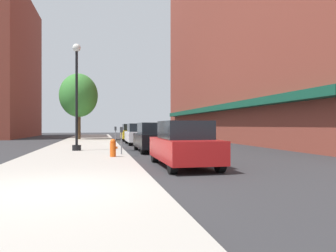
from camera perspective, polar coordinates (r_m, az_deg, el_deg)
name	(u,v)px	position (r m, az deg, el deg)	size (l,w,h in m)	color
ground_plane	(138,144)	(25.29, -5.42, -3.32)	(90.00, 90.00, 0.00)	#2D2D30
sidewalk_slab	(87,144)	(26.13, -14.43, -3.08)	(4.80, 50.00, 0.12)	#A8A399
building_right_brick	(244,5)	(34.41, 13.50, 20.50)	(6.80, 40.00, 27.07)	brown
building_far_background	(4,66)	(46.33, -27.43, 9.53)	(6.80, 18.00, 18.29)	brown
lamppost	(77,95)	(18.26, -16.14, 5.43)	(0.48, 0.48, 5.90)	black
fire_hydrant	(113,148)	(14.16, -9.88, -3.87)	(0.33, 0.26, 0.79)	#E05614
parking_meter_near	(115,134)	(21.33, -9.44, -1.40)	(0.14, 0.09, 1.31)	slate
parking_meter_far	(121,137)	(15.32, -8.39, -1.97)	(0.14, 0.09, 1.31)	slate
tree_near	(79,96)	(33.61, -15.79, 5.30)	(3.84, 3.84, 6.67)	#4C3823
car_red	(184,145)	(11.44, 2.83, -3.36)	(1.80, 4.30, 1.66)	black
car_black	(153,138)	(18.10, -2.75, -2.10)	(1.80, 4.30, 1.66)	black
car_white	(138,134)	(25.25, -5.41, -1.49)	(1.80, 4.30, 1.66)	black
car_yellow	(131,133)	(31.40, -6.73, -1.19)	(1.80, 4.30, 1.66)	black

